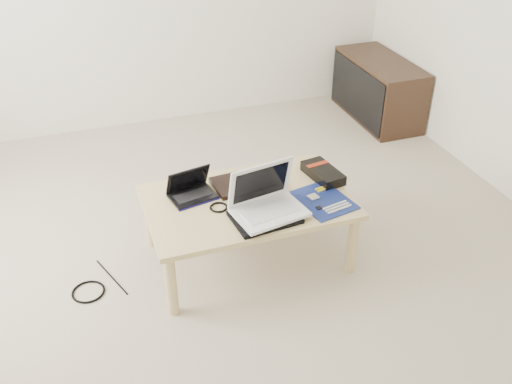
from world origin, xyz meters
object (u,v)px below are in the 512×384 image
object	(u,v)px
coffee_table	(248,207)
netbook	(191,191)
white_laptop	(267,202)
media_cabinet	(377,89)
gpu_box	(323,173)

from	to	relation	value
coffee_table	netbook	xyz separation A→B (m)	(-0.28, 0.13, 0.08)
white_laptop	netbook	bearing A→B (deg)	138.59
media_cabinet	white_laptop	xyz separation A→B (m)	(-1.57, -1.60, 0.22)
media_cabinet	netbook	size ratio (longest dim) A/B	3.30
coffee_table	media_cabinet	bearing A→B (deg)	41.63
white_laptop	gpu_box	xyz separation A→B (m)	(0.43, 0.24, -0.04)
coffee_table	gpu_box	distance (m)	0.49
coffee_table	gpu_box	world-z (taller)	gpu_box
media_cabinet	white_laptop	distance (m)	2.25
coffee_table	netbook	size ratio (longest dim) A/B	4.04
netbook	coffee_table	bearing A→B (deg)	-25.03
white_laptop	gpu_box	bearing A→B (deg)	28.76
netbook	gpu_box	xyz separation A→B (m)	(0.76, -0.06, -0.01)
netbook	gpu_box	bearing A→B (deg)	-4.16
media_cabinet	gpu_box	size ratio (longest dim) A/B	3.09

